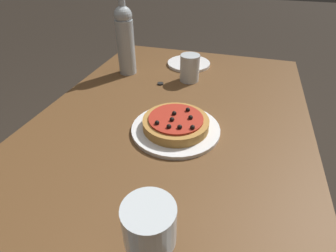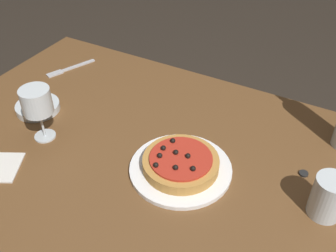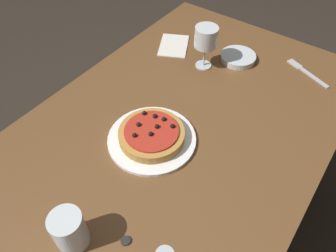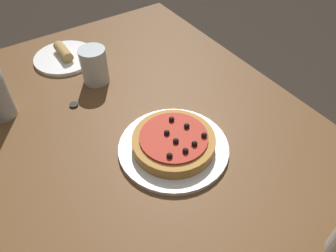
{
  "view_description": "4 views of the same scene",
  "coord_description": "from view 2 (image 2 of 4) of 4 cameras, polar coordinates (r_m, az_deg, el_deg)",
  "views": [
    {
      "loc": [
        0.59,
        0.19,
        1.2
      ],
      "look_at": [
        -0.01,
        0.02,
        0.76
      ],
      "focal_mm": 28.0,
      "sensor_mm": 36.0,
      "label": 1
    },
    {
      "loc": [
        -0.37,
        0.69,
        1.46
      ],
      "look_at": [
        0.02,
        -0.0,
        0.83
      ],
      "focal_mm": 42.0,
      "sensor_mm": 36.0,
      "label": 2
    },
    {
      "loc": [
        -0.53,
        -0.38,
        1.5
      ],
      "look_at": [
        0.01,
        0.01,
        0.76
      ],
      "focal_mm": 35.0,
      "sensor_mm": 36.0,
      "label": 3
    },
    {
      "loc": [
        0.39,
        -0.27,
        1.34
      ],
      "look_at": [
        -0.1,
        0.05,
        0.75
      ],
      "focal_mm": 35.0,
      "sensor_mm": 36.0,
      "label": 4
    }
  ],
  "objects": [
    {
      "name": "dining_table",
      "position": [
        1.13,
        0.66,
        -7.75
      ],
      "size": [
        1.49,
        0.87,
        0.72
      ],
      "color": "brown",
      "rests_on": "ground_plane"
    },
    {
      "name": "dinner_plate",
      "position": [
        1.04,
        1.84,
        -6.23
      ],
      "size": [
        0.27,
        0.27,
        0.01
      ],
      "color": "white",
      "rests_on": "dining_table"
    },
    {
      "name": "pizza",
      "position": [
        1.02,
        1.85,
        -5.31
      ],
      "size": [
        0.2,
        0.2,
        0.05
      ],
      "color": "#BC843D",
      "rests_on": "dinner_plate"
    },
    {
      "name": "wine_glass",
      "position": [
        1.13,
        -18.52,
        3.24
      ],
      "size": [
        0.08,
        0.08,
        0.16
      ],
      "color": "silver",
      "rests_on": "dining_table"
    },
    {
      "name": "water_cup",
      "position": [
        0.98,
        22.25,
        -9.51
      ],
      "size": [
        0.08,
        0.08,
        0.11
      ],
      "color": "silver",
      "rests_on": "dining_table"
    },
    {
      "name": "side_bowl",
      "position": [
        1.31,
        -18.37,
        2.63
      ],
      "size": [
        0.14,
        0.14,
        0.02
      ],
      "color": "silver",
      "rests_on": "dining_table"
    },
    {
      "name": "fork",
      "position": [
        1.5,
        -14.3,
        8.02
      ],
      "size": [
        0.09,
        0.18,
        0.0
      ],
      "rotation": [
        0.0,
        0.0,
        1.17
      ],
      "color": "#B7B7BC",
      "rests_on": "dining_table"
    },
    {
      "name": "bottle_cap",
      "position": [
        1.09,
        19.08,
        -6.53
      ],
      "size": [
        0.02,
        0.02,
        0.01
      ],
      "color": "black",
      "rests_on": "dining_table"
    }
  ]
}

